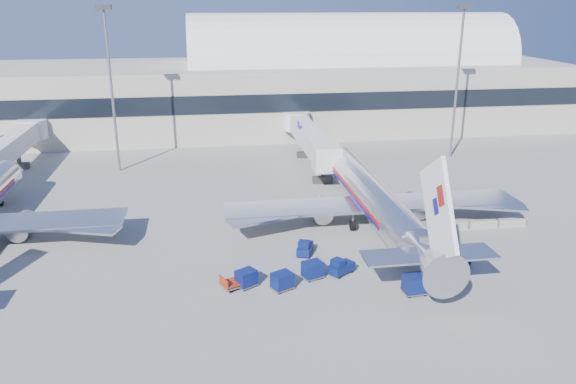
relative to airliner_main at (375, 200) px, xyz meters
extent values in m
plane|color=gray|center=(-10.00, -4.51, -2.93)|extent=(260.00, 260.00, 0.00)
cube|color=#B2AA9E|center=(-35.00, 51.49, 3.07)|extent=(170.00, 28.00, 12.00)
cube|color=black|center=(-35.00, 37.54, 4.07)|extent=(170.00, 0.40, 3.00)
cylinder|color=white|center=(10.00, 51.49, 9.07)|extent=(60.00, 18.00, 18.00)
cylinder|color=silver|center=(0.00, 1.49, -0.03)|extent=(3.80, 28.00, 3.80)
sphere|color=silver|center=(0.00, 15.49, -0.03)|extent=(3.72, 3.72, 3.72)
cone|color=silver|center=(0.00, -15.51, 0.37)|extent=(3.80, 6.00, 3.80)
cube|color=#B3120D|center=(0.00, 2.49, 0.22)|extent=(3.85, 20.16, 0.32)
cube|color=navy|center=(0.00, 2.49, -0.15)|extent=(3.85, 20.16, 0.32)
cube|color=white|center=(0.00, -16.01, 4.77)|extent=(0.35, 7.79, 8.74)
cube|color=silver|center=(0.00, -15.01, 0.57)|extent=(11.00, 3.00, 0.18)
cube|color=silver|center=(0.00, 0.49, -0.63)|extent=(32.00, 5.00, 0.28)
cylinder|color=#B7B7BC|center=(-5.50, 1.99, -1.58)|extent=(2.10, 3.80, 2.10)
cylinder|color=#B7B7BC|center=(5.50, 1.99, -1.58)|extent=(2.10, 3.80, 2.10)
cylinder|color=black|center=(0.00, 12.49, -2.48)|extent=(0.40, 0.90, 0.90)
sphere|color=silver|center=(-42.00, 15.49, -0.03)|extent=(3.72, 3.72, 3.72)
cylinder|color=#B7B7BC|center=(-36.50, 1.99, -1.58)|extent=(2.10, 3.80, 2.10)
cylinder|color=black|center=(-42.00, 12.49, -2.48)|extent=(0.40, 0.90, 0.90)
cube|color=silver|center=(-2.40, 25.49, 1.07)|extent=(2.70, 24.00, 2.70)
cube|color=silver|center=(-2.40, 13.29, 1.07)|extent=(3.40, 3.20, 3.20)
cylinder|color=silver|center=(-2.40, 36.99, 1.07)|extent=(4.40, 4.40, 3.00)
cube|color=#2D2D30|center=(-2.40, 15.49, -1.13)|extent=(0.50, 0.50, 3.00)
cube|color=#2D2D30|center=(-2.40, 15.49, -2.48)|extent=(2.60, 1.00, 0.90)
cube|color=#2D2D30|center=(-2.40, 28.49, -1.13)|extent=(0.50, 0.50, 3.00)
cube|color=#2D2D30|center=(-2.40, 28.49, -2.48)|extent=(2.60, 1.00, 0.90)
cube|color=navy|center=(-4.00, 25.49, 2.87)|extent=(0.12, 1.40, 0.90)
cube|color=silver|center=(-44.40, 25.49, 1.07)|extent=(2.70, 24.00, 2.70)
cylinder|color=silver|center=(-44.40, 36.99, 1.07)|extent=(4.40, 4.40, 3.00)
cube|color=#2D2D30|center=(-44.40, 28.49, -1.13)|extent=(0.50, 0.50, 3.00)
cube|color=#2D2D30|center=(-44.40, 28.49, -2.48)|extent=(2.60, 1.00, 0.90)
cylinder|color=slate|center=(-30.00, 25.49, 8.07)|extent=(0.36, 0.36, 22.00)
cube|color=#2D2D30|center=(-30.00, 25.49, 19.37)|extent=(2.00, 1.20, 0.60)
cylinder|color=slate|center=(20.00, 25.49, 8.07)|extent=(0.36, 0.36, 22.00)
cube|color=#2D2D30|center=(20.00, 25.49, 19.37)|extent=(2.00, 1.20, 0.60)
cube|color=#9E9E96|center=(8.00, -2.51, -2.48)|extent=(3.00, 0.55, 0.90)
cube|color=#9E9E96|center=(11.30, -2.51, -2.48)|extent=(3.00, 0.55, 0.90)
cube|color=#9E9E96|center=(14.60, -2.51, -2.48)|extent=(3.00, 0.55, 0.90)
cube|color=#0A154D|center=(-6.13, -10.55, -2.36)|extent=(2.64, 2.34, 0.78)
cube|color=#0A154D|center=(-6.56, -10.85, -1.73)|extent=(1.36, 1.39, 0.73)
cylinder|color=black|center=(-5.72, -9.70, -2.64)|extent=(0.61, 0.52, 0.58)
cube|color=#0A154D|center=(0.83, -6.98, -2.38)|extent=(2.57, 1.97, 0.75)
cube|color=#0A154D|center=(0.38, -6.78, -1.78)|extent=(1.22, 1.27, 0.70)
cylinder|color=black|center=(1.75, -6.88, -2.65)|extent=(0.60, 0.42, 0.56)
cube|color=#0A154D|center=(-8.64, -6.06, -2.35)|extent=(2.00, 2.68, 0.78)
cube|color=#0A154D|center=(-8.83, -6.54, -1.73)|extent=(1.32, 1.26, 0.73)
cylinder|color=black|center=(-8.77, -5.11, -2.63)|extent=(0.43, 0.63, 0.58)
cube|color=#0A154D|center=(-8.86, -11.02, -2.05)|extent=(2.02, 1.81, 1.34)
cube|color=slate|center=(-8.86, -11.02, -2.72)|extent=(2.13, 1.89, 0.09)
cylinder|color=black|center=(-8.43, -10.31, -2.74)|extent=(0.40, 0.27, 0.37)
cube|color=#0A154D|center=(-11.77, -12.66, -2.06)|extent=(2.05, 1.88, 1.33)
cube|color=slate|center=(-11.77, -12.66, -2.73)|extent=(2.15, 1.96, 0.09)
cylinder|color=black|center=(-11.42, -11.92, -2.74)|extent=(0.39, 0.29, 0.37)
cube|color=#0A154D|center=(-14.71, -11.72, -2.07)|extent=(2.05, 1.94, 1.31)
cube|color=slate|center=(-14.71, -11.72, -2.73)|extent=(2.15, 2.03, 0.09)
cylinder|color=black|center=(-14.45, -10.96, -2.75)|extent=(0.38, 0.32, 0.36)
cube|color=#0A154D|center=(-1.03, -15.00, -1.98)|extent=(1.91, 1.55, 1.45)
cube|color=slate|center=(-1.03, -15.00, -2.71)|extent=(2.02, 1.61, 0.10)
cylinder|color=black|center=(-0.38, -14.39, -2.73)|extent=(0.41, 0.19, 0.40)
cube|color=#0A154D|center=(4.93, -10.49, -2.00)|extent=(2.02, 1.72, 1.42)
cube|color=slate|center=(4.93, -10.49, -2.71)|extent=(2.12, 1.79, 0.10)
cylinder|color=black|center=(5.48, -9.81, -2.73)|extent=(0.42, 0.24, 0.39)
cube|color=slate|center=(-15.66, -11.76, -2.57)|extent=(2.70, 2.34, 0.12)
cube|color=#99230D|center=(-15.66, -11.76, -2.36)|extent=(2.72, 2.38, 0.08)
cylinder|color=black|center=(-15.24, -10.95, -2.72)|extent=(0.44, 0.32, 0.41)
imported|color=#96DB17|center=(4.06, -13.63, -2.14)|extent=(0.68, 0.66, 1.57)
camera|label=1|loc=(-17.51, -54.37, 20.16)|focal=35.00mm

